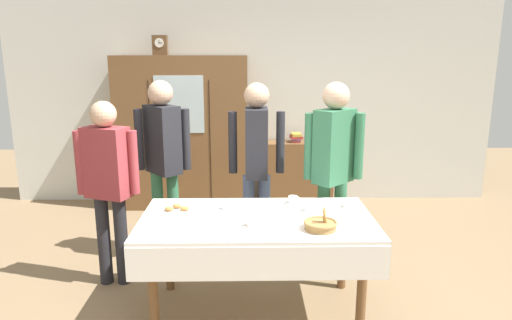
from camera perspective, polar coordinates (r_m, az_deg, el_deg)
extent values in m
plane|color=#846B4C|center=(3.97, 0.05, -16.54)|extent=(12.00, 12.00, 0.00)
cube|color=silver|center=(6.13, -0.41, 7.39)|extent=(6.40, 0.10, 2.70)
cylinder|color=brown|center=(3.39, -12.72, -15.32)|extent=(0.07, 0.07, 0.73)
cylinder|color=brown|center=(3.42, 13.07, -15.09)|extent=(0.07, 0.07, 0.73)
cylinder|color=brown|center=(3.98, -10.81, -10.81)|extent=(0.07, 0.07, 0.73)
cylinder|color=brown|center=(4.00, 10.78, -10.66)|extent=(0.07, 0.07, 0.73)
cube|color=white|center=(3.47, 0.12, -7.39)|extent=(1.75, 0.94, 0.03)
cube|color=white|center=(3.09, 0.30, -12.81)|extent=(1.75, 0.01, 0.24)
cube|color=brown|center=(5.95, -9.09, 3.36)|extent=(1.66, 0.45, 1.94)
cube|color=silver|center=(5.67, -9.55, 6.83)|extent=(0.60, 0.01, 0.70)
cube|color=black|center=(5.81, -12.94, 1.98)|extent=(0.01, 0.01, 1.55)
cube|color=black|center=(5.70, -5.73, 2.04)|extent=(0.01, 0.01, 1.55)
cube|color=brown|center=(5.90, -11.87, 13.82)|extent=(0.18, 0.10, 0.24)
cylinder|color=white|center=(5.85, -11.98, 14.10)|extent=(0.11, 0.01, 0.11)
cube|color=black|center=(5.84, -12.00, 14.25)|extent=(0.00, 0.00, 0.04)
cube|color=black|center=(5.84, -11.79, 14.11)|extent=(0.05, 0.00, 0.00)
cube|color=brown|center=(6.09, 4.94, -1.61)|extent=(0.97, 0.35, 0.84)
cube|color=#99332D|center=(5.99, 5.02, 2.39)|extent=(0.13, 0.18, 0.02)
cube|color=#664C7A|center=(5.99, 5.03, 2.61)|extent=(0.14, 0.18, 0.02)
cube|color=#99332D|center=(5.98, 5.03, 2.88)|extent=(0.17, 0.20, 0.03)
cube|color=#B29333|center=(5.98, 5.04, 3.19)|extent=(0.13, 0.19, 0.03)
cylinder|color=white|center=(3.74, 11.35, -5.81)|extent=(0.13, 0.13, 0.01)
cylinder|color=white|center=(3.73, 11.37, -5.35)|extent=(0.08, 0.08, 0.05)
torus|color=white|center=(3.74, 11.94, -5.30)|extent=(0.04, 0.01, 0.04)
cylinder|color=#47230F|center=(3.72, 11.39, -5.04)|extent=(0.06, 0.06, 0.01)
cylinder|color=white|center=(3.29, -0.53, -8.23)|extent=(0.13, 0.13, 0.01)
cylinder|color=white|center=(3.28, -0.53, -7.71)|extent=(0.08, 0.08, 0.05)
torus|color=white|center=(3.28, 0.14, -7.66)|extent=(0.04, 0.01, 0.04)
cylinder|color=#47230F|center=(3.27, -0.53, -7.36)|extent=(0.06, 0.06, 0.01)
cylinder|color=white|center=(3.63, -3.67, -6.15)|extent=(0.13, 0.13, 0.01)
cylinder|color=white|center=(3.62, -3.68, -5.68)|extent=(0.08, 0.08, 0.05)
torus|color=white|center=(3.62, -3.08, -5.64)|extent=(0.04, 0.01, 0.04)
cylinder|color=#47230F|center=(3.62, -3.68, -5.35)|extent=(0.06, 0.06, 0.01)
cylinder|color=silver|center=(3.78, 4.61, -5.36)|extent=(0.13, 0.13, 0.01)
cylinder|color=silver|center=(3.77, 4.62, -4.91)|extent=(0.08, 0.08, 0.05)
torus|color=silver|center=(3.78, 5.20, -4.86)|extent=(0.04, 0.01, 0.04)
cylinder|color=white|center=(3.61, 6.61, -6.34)|extent=(0.13, 0.13, 0.01)
cylinder|color=white|center=(3.60, 6.63, -5.87)|extent=(0.08, 0.08, 0.05)
torus|color=white|center=(3.60, 7.23, -5.82)|extent=(0.04, 0.01, 0.04)
cylinder|color=#47230F|center=(3.59, 6.64, -5.54)|extent=(0.06, 0.06, 0.01)
cylinder|color=#9E7542|center=(3.26, 8.03, -8.14)|extent=(0.22, 0.22, 0.05)
torus|color=#9E7542|center=(3.26, 8.04, -7.73)|extent=(0.24, 0.24, 0.02)
cylinder|color=tan|center=(3.23, 8.57, -6.98)|extent=(0.04, 0.04, 0.12)
cylinder|color=tan|center=(3.24, 8.60, -6.89)|extent=(0.03, 0.02, 0.12)
cylinder|color=tan|center=(3.26, 8.49, -6.81)|extent=(0.02, 0.02, 0.12)
cylinder|color=white|center=(3.63, -9.82, -6.32)|extent=(0.28, 0.28, 0.01)
ellipsoid|color=#BC7F3D|center=(3.61, -8.89, -5.98)|extent=(0.07, 0.05, 0.04)
ellipsoid|color=#BC7F3D|center=(3.67, -9.82, -5.66)|extent=(0.07, 0.05, 0.04)
ellipsoid|color=#BC7F3D|center=(3.62, -10.79, -5.98)|extent=(0.07, 0.05, 0.04)
cube|color=silver|center=(3.58, 1.55, -6.43)|extent=(0.10, 0.01, 0.00)
ellipsoid|color=silver|center=(3.58, 2.43, -6.40)|extent=(0.03, 0.02, 0.01)
cube|color=silver|center=(3.36, 4.05, -7.84)|extent=(0.10, 0.01, 0.00)
ellipsoid|color=silver|center=(3.36, 4.99, -7.80)|extent=(0.03, 0.02, 0.01)
cylinder|color=#33704C|center=(4.60, -12.06, -6.69)|extent=(0.11, 0.11, 0.86)
cylinder|color=#33704C|center=(4.58, -10.20, -6.72)|extent=(0.11, 0.11, 0.86)
cube|color=#232328|center=(4.39, -11.57, 2.52)|extent=(0.39, 0.40, 0.64)
sphere|color=tan|center=(4.34, -11.83, 8.19)|extent=(0.23, 0.23, 0.23)
cylinder|color=#232328|center=(4.44, -14.36, 2.48)|extent=(0.08, 0.08, 0.58)
cylinder|color=#232328|center=(4.36, -8.72, 2.55)|extent=(0.08, 0.08, 0.58)
cylinder|color=slate|center=(4.42, -0.91, -7.28)|extent=(0.11, 0.11, 0.85)
cylinder|color=slate|center=(4.42, 1.05, -7.27)|extent=(0.11, 0.11, 0.85)
cube|color=#232328|center=(4.22, 0.08, 2.20)|extent=(0.21, 0.36, 0.64)
sphere|color=tan|center=(4.16, 0.08, 8.06)|extent=(0.23, 0.23, 0.23)
cylinder|color=#232328|center=(4.22, -2.91, 2.19)|extent=(0.08, 0.08, 0.57)
cylinder|color=#232328|center=(4.23, 3.06, 2.21)|extent=(0.08, 0.08, 0.57)
cylinder|color=#33704C|center=(4.23, 8.30, -8.32)|extent=(0.11, 0.11, 0.86)
cylinder|color=#33704C|center=(4.25, 10.31, -8.26)|extent=(0.11, 0.11, 0.86)
cube|color=#33704C|center=(4.03, 9.70, 1.70)|extent=(0.40, 0.39, 0.64)
sphere|color=#DBB293|center=(3.97, 9.95, 7.91)|extent=(0.23, 0.23, 0.23)
cylinder|color=#33704C|center=(3.99, 6.60, 1.70)|extent=(0.08, 0.08, 0.58)
cylinder|color=#33704C|center=(4.07, 12.75, 1.69)|extent=(0.08, 0.08, 0.58)
cylinder|color=#232328|center=(4.21, -18.41, -9.49)|extent=(0.11, 0.11, 0.79)
cylinder|color=#232328|center=(4.17, -16.42, -9.57)|extent=(0.11, 0.11, 0.79)
cube|color=#933338|center=(3.98, -18.10, -0.30)|extent=(0.41, 0.31, 0.59)
sphere|color=tan|center=(3.91, -18.52, 5.45)|extent=(0.21, 0.21, 0.21)
cylinder|color=#933338|center=(4.05, -21.07, -0.31)|extent=(0.08, 0.08, 0.53)
cylinder|color=#933338|center=(3.92, -15.03, -0.29)|extent=(0.08, 0.08, 0.53)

